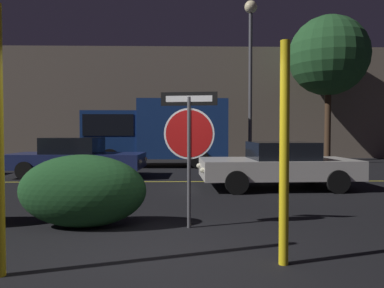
{
  "coord_description": "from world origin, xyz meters",
  "views": [
    {
      "loc": [
        0.42,
        -4.56,
        1.58
      ],
      "look_at": [
        0.62,
        4.31,
        1.28
      ],
      "focal_mm": 35.0,
      "sensor_mm": 36.0,
      "label": 1
    }
  ],
  "objects_px": {
    "hedge_bush_2": "(83,191)",
    "street_lamp": "(251,49)",
    "stop_sign": "(189,133)",
    "yellow_pole_right": "(284,153)",
    "delivery_truck": "(155,131)",
    "passing_car_3": "(278,165)",
    "passing_car_2": "(76,157)",
    "tree_0": "(329,56)"
  },
  "relations": [
    {
      "from": "passing_car_2",
      "to": "street_lamp",
      "type": "relative_size",
      "value": 0.64
    },
    {
      "from": "stop_sign",
      "to": "delivery_truck",
      "type": "xyz_separation_m",
      "value": [
        -1.37,
        10.73,
        0.05
      ]
    },
    {
      "from": "hedge_bush_2",
      "to": "street_lamp",
      "type": "xyz_separation_m",
      "value": [
        4.62,
        10.4,
        4.59
      ]
    },
    {
      "from": "delivery_truck",
      "to": "passing_car_2",
      "type": "bearing_deg",
      "value": 146.53
    },
    {
      "from": "passing_car_2",
      "to": "delivery_truck",
      "type": "xyz_separation_m",
      "value": [
        2.45,
        3.76,
        0.93
      ]
    },
    {
      "from": "yellow_pole_right",
      "to": "delivery_truck",
      "type": "height_order",
      "value": "delivery_truck"
    },
    {
      "from": "hedge_bush_2",
      "to": "delivery_truck",
      "type": "relative_size",
      "value": 0.33
    },
    {
      "from": "delivery_truck",
      "to": "passing_car_3",
      "type": "bearing_deg",
      "value": -149.64
    },
    {
      "from": "delivery_truck",
      "to": "stop_sign",
      "type": "bearing_deg",
      "value": -173.11
    },
    {
      "from": "stop_sign",
      "to": "hedge_bush_2",
      "type": "distance_m",
      "value": 1.99
    },
    {
      "from": "delivery_truck",
      "to": "street_lamp",
      "type": "height_order",
      "value": "street_lamp"
    },
    {
      "from": "stop_sign",
      "to": "passing_car_3",
      "type": "relative_size",
      "value": 0.51
    },
    {
      "from": "passing_car_3",
      "to": "delivery_truck",
      "type": "distance_m",
      "value": 7.67
    },
    {
      "from": "yellow_pole_right",
      "to": "hedge_bush_2",
      "type": "relative_size",
      "value": 1.26
    },
    {
      "from": "yellow_pole_right",
      "to": "tree_0",
      "type": "xyz_separation_m",
      "value": [
        6.49,
        15.37,
        4.24
      ]
    },
    {
      "from": "stop_sign",
      "to": "passing_car_3",
      "type": "height_order",
      "value": "stop_sign"
    },
    {
      "from": "hedge_bush_2",
      "to": "passing_car_3",
      "type": "distance_m",
      "value": 5.93
    },
    {
      "from": "delivery_truck",
      "to": "tree_0",
      "type": "height_order",
      "value": "tree_0"
    },
    {
      "from": "hedge_bush_2",
      "to": "street_lamp",
      "type": "relative_size",
      "value": 0.29
    },
    {
      "from": "stop_sign",
      "to": "street_lamp",
      "type": "xyz_separation_m",
      "value": [
        2.87,
        10.47,
        3.64
      ]
    },
    {
      "from": "street_lamp",
      "to": "tree_0",
      "type": "relative_size",
      "value": 0.95
    },
    {
      "from": "delivery_truck",
      "to": "street_lamp",
      "type": "distance_m",
      "value": 5.55
    },
    {
      "from": "passing_car_3",
      "to": "tree_0",
      "type": "height_order",
      "value": "tree_0"
    },
    {
      "from": "delivery_truck",
      "to": "tree_0",
      "type": "distance_m",
      "value": 10.21
    },
    {
      "from": "passing_car_2",
      "to": "delivery_truck",
      "type": "distance_m",
      "value": 4.58
    },
    {
      "from": "stop_sign",
      "to": "passing_car_3",
      "type": "xyz_separation_m",
      "value": [
        2.52,
        4.18,
        -0.9
      ]
    },
    {
      "from": "yellow_pole_right",
      "to": "passing_car_2",
      "type": "xyz_separation_m",
      "value": [
        -4.91,
        8.68,
        -0.64
      ]
    },
    {
      "from": "yellow_pole_right",
      "to": "street_lamp",
      "type": "distance_m",
      "value": 12.91
    },
    {
      "from": "street_lamp",
      "to": "hedge_bush_2",
      "type": "bearing_deg",
      "value": -113.95
    },
    {
      "from": "yellow_pole_right",
      "to": "hedge_bush_2",
      "type": "xyz_separation_m",
      "value": [
        -2.84,
        1.79,
        -0.72
      ]
    },
    {
      "from": "passing_car_3",
      "to": "street_lamp",
      "type": "xyz_separation_m",
      "value": [
        0.35,
        6.29,
        4.54
      ]
    },
    {
      "from": "stop_sign",
      "to": "yellow_pole_right",
      "type": "xyz_separation_m",
      "value": [
        1.1,
        -1.71,
        -0.24
      ]
    },
    {
      "from": "street_lamp",
      "to": "stop_sign",
      "type": "bearing_deg",
      "value": -105.33
    },
    {
      "from": "yellow_pole_right",
      "to": "stop_sign",
      "type": "bearing_deg",
      "value": 122.59
    },
    {
      "from": "yellow_pole_right",
      "to": "hedge_bush_2",
      "type": "height_order",
      "value": "yellow_pole_right"
    },
    {
      "from": "hedge_bush_2",
      "to": "tree_0",
      "type": "relative_size",
      "value": 0.27
    },
    {
      "from": "tree_0",
      "to": "passing_car_3",
      "type": "bearing_deg",
      "value": -118.11
    },
    {
      "from": "passing_car_2",
      "to": "passing_car_3",
      "type": "distance_m",
      "value": 6.92
    },
    {
      "from": "stop_sign",
      "to": "tree_0",
      "type": "height_order",
      "value": "tree_0"
    },
    {
      "from": "yellow_pole_right",
      "to": "tree_0",
      "type": "distance_m",
      "value": 17.21
    },
    {
      "from": "tree_0",
      "to": "street_lamp",
      "type": "bearing_deg",
      "value": -145.97
    },
    {
      "from": "passing_car_3",
      "to": "tree_0",
      "type": "bearing_deg",
      "value": -30.3
    }
  ]
}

